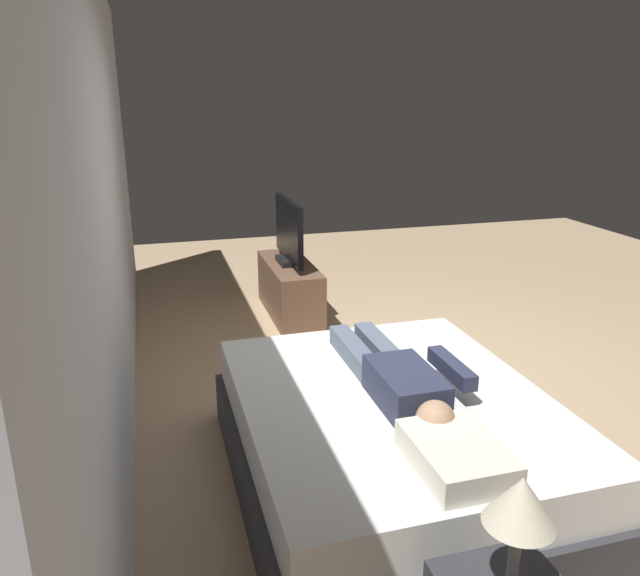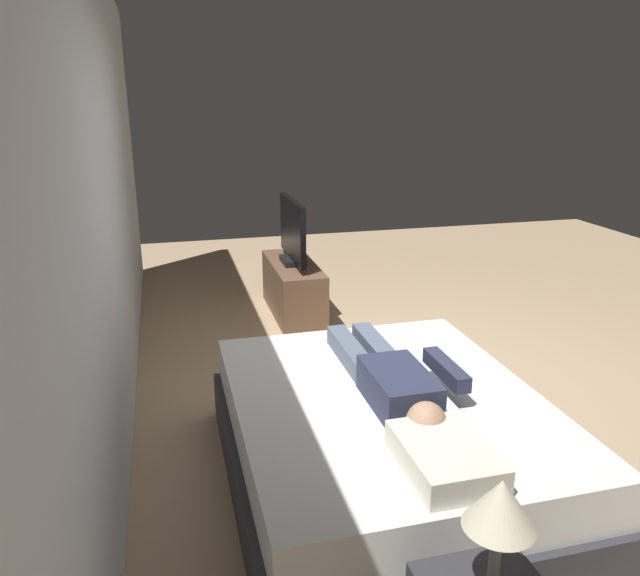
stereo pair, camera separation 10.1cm
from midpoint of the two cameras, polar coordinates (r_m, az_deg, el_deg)
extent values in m
plane|color=tan|center=(4.42, 9.48, -9.49)|extent=(10.00, 10.00, 0.00)
cube|color=silver|center=(4.02, -18.70, 8.19)|extent=(6.40, 0.10, 2.80)
cube|color=#333338|center=(3.37, 6.95, -15.83)|extent=(1.96, 1.60, 0.30)
cube|color=white|center=(3.23, 7.13, -11.84)|extent=(1.88, 1.52, 0.24)
cube|color=silver|center=(2.62, 12.70, -15.17)|extent=(0.48, 0.34, 0.12)
cube|color=#2D334C|center=(3.05, 8.30, -9.25)|extent=(0.48, 0.28, 0.18)
sphere|color=tan|center=(2.79, 10.94, -12.18)|extent=(0.18, 0.18, 0.18)
cube|color=slate|center=(3.55, 6.13, -5.78)|extent=(0.60, 0.11, 0.11)
cube|color=slate|center=(3.50, 3.66, -6.06)|extent=(0.60, 0.11, 0.11)
cube|color=#2D334C|center=(3.19, 12.60, -7.43)|extent=(0.40, 0.08, 0.08)
cube|color=black|center=(3.48, 12.91, -7.46)|extent=(0.15, 0.04, 0.02)
cube|color=brown|center=(5.72, -2.01, -0.07)|extent=(1.10, 0.40, 0.50)
cube|color=black|center=(5.64, -2.04, 2.59)|extent=(0.32, 0.20, 0.05)
cube|color=black|center=(5.57, -2.07, 5.52)|extent=(0.88, 0.05, 0.54)
cylinder|color=#59595B|center=(2.10, 17.49, -22.83)|extent=(0.04, 0.04, 0.30)
cone|color=beige|center=(1.98, 18.03, -18.63)|extent=(0.22, 0.22, 0.16)
camera|label=1|loc=(0.05, -89.33, 0.22)|focal=34.22mm
camera|label=2|loc=(0.05, 90.67, -0.22)|focal=34.22mm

